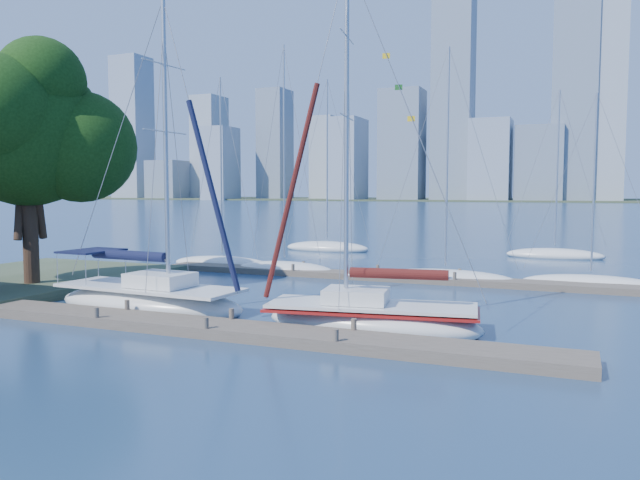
% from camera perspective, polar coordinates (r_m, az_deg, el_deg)
% --- Properties ---
extents(ground, '(700.00, 700.00, 0.00)m').
position_cam_1_polar(ground, '(23.84, -9.18, -8.48)').
color(ground, navy).
rests_on(ground, ground).
extents(near_dock, '(26.00, 2.00, 0.40)m').
position_cam_1_polar(near_dock, '(23.79, -9.19, -8.01)').
color(near_dock, '#4F453A').
rests_on(near_dock, ground).
extents(far_dock, '(30.00, 1.80, 0.36)m').
position_cam_1_polar(far_dock, '(37.55, 6.39, -3.39)').
color(far_dock, '#4F453A').
rests_on(far_dock, ground).
extents(far_shore, '(800.00, 100.00, 1.50)m').
position_cam_1_polar(far_shore, '(340.03, 20.34, 3.39)').
color(far_shore, '#38472D').
rests_on(far_shore, ground).
extents(tree, '(10.20, 9.28, 12.95)m').
position_cam_1_polar(tree, '(35.93, -25.23, 9.26)').
color(tree, black).
rests_on(tree, ground).
extents(sailboat_navy, '(9.60, 3.67, 14.07)m').
position_cam_1_polar(sailboat_navy, '(28.84, -15.36, -4.25)').
color(sailboat_navy, silver).
rests_on(sailboat_navy, ground).
extents(sailboat_maroon, '(8.87, 4.03, 14.58)m').
position_cam_1_polar(sailboat_maroon, '(24.13, 4.68, -5.51)').
color(sailboat_maroon, silver).
rests_on(sailboat_maroon, ground).
extents(bg_boat_0, '(7.97, 4.91, 13.47)m').
position_cam_1_polar(bg_boat_0, '(44.36, -8.92, -2.08)').
color(bg_boat_0, silver).
rests_on(bg_boat_0, ground).
extents(bg_boat_1, '(7.12, 4.78, 14.90)m').
position_cam_1_polar(bg_boat_1, '(40.62, -3.26, -2.61)').
color(bg_boat_1, silver).
rests_on(bg_boat_1, ground).
extents(bg_boat_3, '(8.24, 2.75, 13.88)m').
position_cam_1_polar(bg_boat_3, '(37.47, 11.39, -3.35)').
color(bg_boat_3, silver).
rests_on(bg_boat_3, ground).
extents(bg_boat_4, '(7.51, 2.98, 10.94)m').
position_cam_1_polar(bg_boat_4, '(37.84, 23.51, -3.61)').
color(bg_boat_4, silver).
rests_on(bg_boat_4, ground).
extents(bg_boat_6, '(7.77, 2.53, 15.37)m').
position_cam_1_polar(bg_boat_6, '(55.34, 0.65, -0.66)').
color(bg_boat_6, silver).
rests_on(bg_boat_6, ground).
extents(bg_boat_7, '(7.44, 2.34, 13.51)m').
position_cam_1_polar(bg_boat_7, '(52.84, 20.67, -1.25)').
color(bg_boat_7, silver).
rests_on(bg_boat_7, ground).
extents(skyline, '(502.66, 51.31, 117.49)m').
position_cam_1_polar(skyline, '(311.80, 24.15, 9.69)').
color(skyline, gray).
rests_on(skyline, ground).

